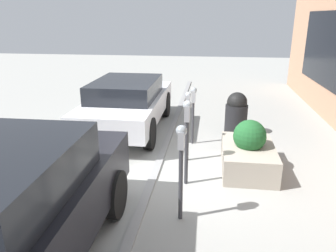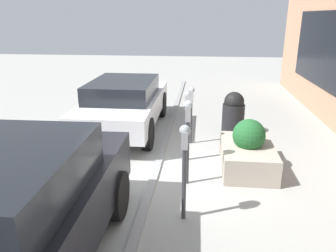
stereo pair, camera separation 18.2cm
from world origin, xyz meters
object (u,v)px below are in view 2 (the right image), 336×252
(parking_meter_fourth, at_px, (191,103))
(parked_car_front, at_px, (10,212))
(parking_meter_nearest, at_px, (184,154))
(trash_bin, at_px, (233,113))
(parking_meter_second, at_px, (188,128))
(planter_box, at_px, (248,152))
(parked_car_middle, at_px, (125,103))
(parking_meter_middle, at_px, (187,118))

(parking_meter_fourth, bearing_deg, parked_car_front, 157.60)
(parking_meter_nearest, relative_size, trash_bin, 1.35)
(trash_bin, bearing_deg, parking_meter_nearest, 165.11)
(parked_car_front, relative_size, trash_bin, 3.68)
(parking_meter_fourth, relative_size, trash_bin, 1.25)
(parking_meter_second, height_order, planter_box, parking_meter_second)
(parking_meter_second, bearing_deg, parked_car_front, 143.05)
(parking_meter_nearest, height_order, planter_box, parking_meter_nearest)
(parking_meter_second, distance_m, parked_car_middle, 3.45)
(parking_meter_nearest, height_order, parked_car_middle, parking_meter_nearest)
(parking_meter_nearest, xyz_separation_m, planter_box, (1.88, -1.19, -0.71))
(parking_meter_nearest, xyz_separation_m, parked_car_middle, (4.03, 1.84, -0.32))
(parking_meter_nearest, bearing_deg, parked_car_front, 126.07)
(parking_meter_second, relative_size, parked_car_front, 0.39)
(parking_meter_second, bearing_deg, parking_meter_nearest, -179.67)
(parking_meter_second, xyz_separation_m, parking_meter_fourth, (2.06, 0.01, -0.08))
(parking_meter_second, height_order, trash_bin, parking_meter_second)
(parking_meter_nearest, height_order, parking_meter_second, parking_meter_second)
(parking_meter_nearest, relative_size, parking_meter_second, 0.95)
(parking_meter_nearest, relative_size, planter_box, 0.94)
(parked_car_front, xyz_separation_m, trash_bin, (5.42, -2.97, -0.32))
(parking_meter_middle, relative_size, planter_box, 0.94)
(parking_meter_second, height_order, parking_meter_fourth, parking_meter_second)
(parked_car_front, bearing_deg, trash_bin, -29.73)
(parked_car_front, distance_m, parked_car_middle, 5.42)
(parking_meter_middle, xyz_separation_m, trash_bin, (1.85, -1.14, -0.40))
(parking_meter_fourth, bearing_deg, parked_car_middle, 65.20)
(planter_box, xyz_separation_m, trash_bin, (2.15, 0.12, 0.19))
(planter_box, relative_size, trash_bin, 1.44)
(parking_meter_nearest, height_order, trash_bin, parking_meter_nearest)
(parking_meter_nearest, xyz_separation_m, parking_meter_second, (1.13, 0.01, 0.02))
(parked_car_front, bearing_deg, parking_meter_second, -37.93)
(trash_bin, bearing_deg, parking_meter_middle, 148.28)
(parked_car_front, bearing_deg, parking_meter_fourth, -23.37)
(parking_meter_nearest, distance_m, parking_meter_fourth, 3.19)
(parking_meter_second, bearing_deg, parked_car_middle, 32.32)
(parking_meter_second, height_order, parking_meter_middle, parking_meter_second)
(parking_meter_second, height_order, parked_car_middle, parking_meter_second)
(parking_meter_nearest, bearing_deg, planter_box, -32.30)
(parking_meter_nearest, relative_size, parked_car_front, 0.37)
(parking_meter_nearest, bearing_deg, parking_meter_fourth, 0.28)
(parking_meter_middle, bearing_deg, parked_car_front, 152.85)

